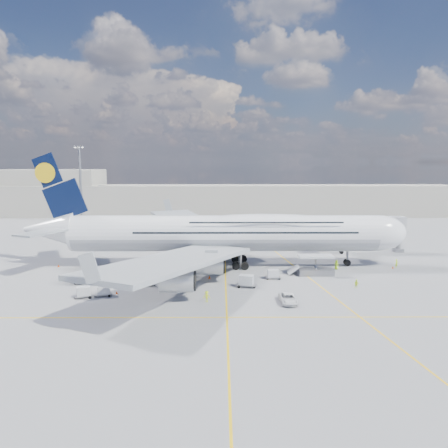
{
  "coord_description": "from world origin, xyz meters",
  "views": [
    {
      "loc": [
        -0.73,
        -77.13,
        21.0
      ],
      "look_at": [
        -0.22,
        8.0,
        8.91
      ],
      "focal_mm": 35.0,
      "sensor_mm": 36.0,
      "label": 1
    }
  ],
  "objects_px": {
    "dolly_row_c": "(148,279)",
    "catering_truck_outer": "(167,228)",
    "catering_truck_inner": "(218,247)",
    "cone_wing_left_inner": "(224,253)",
    "cone_wing_right_inner": "(209,277)",
    "cone_nose": "(393,267)",
    "cargo_loader": "(315,268)",
    "dolly_nose_far": "(273,274)",
    "cone_tail": "(58,266)",
    "jet_bridge": "(355,225)",
    "crew_wing": "(120,273)",
    "crew_nose": "(397,263)",
    "cone_wing_left_outer": "(141,247)",
    "crew_loader": "(356,284)",
    "dolly_nose_near": "(246,281)",
    "crew_tug": "(207,297)",
    "dolly_back": "(84,278)",
    "cone_wing_right_outer": "(117,293)",
    "dolly_row_b": "(103,291)",
    "crew_van": "(336,265)",
    "baggage_tug": "(187,273)",
    "dolly_row_a": "(84,292)",
    "airliner": "(226,233)",
    "service_van": "(288,299)"
  },
  "relations": [
    {
      "from": "baggage_tug",
      "to": "dolly_row_c",
      "type": "bearing_deg",
      "value": -163.52
    },
    {
      "from": "crew_loader",
      "to": "cone_wing_left_outer",
      "type": "distance_m",
      "value": 55.28
    },
    {
      "from": "dolly_nose_near",
      "to": "baggage_tug",
      "type": "relative_size",
      "value": 1.36
    },
    {
      "from": "dolly_row_b",
      "to": "cone_wing_left_inner",
      "type": "bearing_deg",
      "value": 41.69
    },
    {
      "from": "dolly_nose_far",
      "to": "cone_wing_right_inner",
      "type": "bearing_deg",
      "value": 175.89
    },
    {
      "from": "jet_bridge",
      "to": "crew_loader",
      "type": "height_order",
      "value": "jet_bridge"
    },
    {
      "from": "airliner",
      "to": "crew_nose",
      "type": "relative_size",
      "value": 45.43
    },
    {
      "from": "dolly_nose_near",
      "to": "cone_tail",
      "type": "xyz_separation_m",
      "value": [
        -37.18,
        14.51,
        -0.84
      ]
    },
    {
      "from": "catering_truck_outer",
      "to": "crew_tug",
      "type": "height_order",
      "value": "catering_truck_outer"
    },
    {
      "from": "dolly_nose_near",
      "to": "catering_truck_inner",
      "type": "bearing_deg",
      "value": 115.6
    },
    {
      "from": "dolly_row_b",
      "to": "crew_nose",
      "type": "distance_m",
      "value": 56.95
    },
    {
      "from": "cone_wing_left_inner",
      "to": "dolly_row_c",
      "type": "bearing_deg",
      "value": -117.61
    },
    {
      "from": "catering_truck_inner",
      "to": "baggage_tug",
      "type": "bearing_deg",
      "value": -121.05
    },
    {
      "from": "crew_tug",
      "to": "cone_wing_right_inner",
      "type": "relative_size",
      "value": 3.03
    },
    {
      "from": "jet_bridge",
      "to": "catering_truck_inner",
      "type": "xyz_separation_m",
      "value": [
        -31.36,
        -0.6,
        -4.92
      ]
    },
    {
      "from": "cargo_loader",
      "to": "catering_truck_outer",
      "type": "relative_size",
      "value": 1.19
    },
    {
      "from": "airliner",
      "to": "crew_loader",
      "type": "xyz_separation_m",
      "value": [
        21.67,
        -16.28,
        -6.1
      ]
    },
    {
      "from": "dolly_row_a",
      "to": "cone_nose",
      "type": "relative_size",
      "value": 6.5
    },
    {
      "from": "cone_wing_right_outer",
      "to": "catering_truck_outer",
      "type": "bearing_deg",
      "value": 89.16
    },
    {
      "from": "cone_tail",
      "to": "jet_bridge",
      "type": "bearing_deg",
      "value": 10.56
    },
    {
      "from": "dolly_nose_near",
      "to": "baggage_tug",
      "type": "distance_m",
      "value": 12.47
    },
    {
      "from": "dolly_nose_far",
      "to": "crew_wing",
      "type": "xyz_separation_m",
      "value": [
        -28.07,
        1.6,
        -0.15
      ]
    },
    {
      "from": "crew_wing",
      "to": "cone_tail",
      "type": "distance_m",
      "value": 16.22
    },
    {
      "from": "dolly_row_a",
      "to": "cone_wing_left_inner",
      "type": "xyz_separation_m",
      "value": [
        22.04,
        32.42,
        -0.7
      ]
    },
    {
      "from": "dolly_row_c",
      "to": "catering_truck_outer",
      "type": "xyz_separation_m",
      "value": [
        -3.29,
        52.8,
        0.8
      ]
    },
    {
      "from": "dolly_row_c",
      "to": "dolly_nose_far",
      "type": "distance_m",
      "value": 22.39
    },
    {
      "from": "catering_truck_inner",
      "to": "crew_nose",
      "type": "distance_m",
      "value": 38.0
    },
    {
      "from": "crew_wing",
      "to": "catering_truck_inner",
      "type": "bearing_deg",
      "value": -51.95
    },
    {
      "from": "crew_loader",
      "to": "cone_wing_left_inner",
      "type": "bearing_deg",
      "value": 156.71
    },
    {
      "from": "dolly_nose_near",
      "to": "crew_van",
      "type": "bearing_deg",
      "value": 47.62
    },
    {
      "from": "dolly_nose_far",
      "to": "cone_wing_left_outer",
      "type": "xyz_separation_m",
      "value": [
        -29.19,
        29.29,
        -0.66
      ]
    },
    {
      "from": "dolly_nose_near",
      "to": "crew_nose",
      "type": "bearing_deg",
      "value": 38.21
    },
    {
      "from": "cone_wing_left_inner",
      "to": "dolly_row_b",
      "type": "bearing_deg",
      "value": -121.28
    },
    {
      "from": "dolly_nose_near",
      "to": "baggage_tug",
      "type": "height_order",
      "value": "dolly_nose_near"
    },
    {
      "from": "cargo_loader",
      "to": "dolly_nose_far",
      "type": "distance_m",
      "value": 8.76
    },
    {
      "from": "dolly_nose_near",
      "to": "crew_tug",
      "type": "height_order",
      "value": "dolly_nose_near"
    },
    {
      "from": "dolly_back",
      "to": "catering_truck_outer",
      "type": "bearing_deg",
      "value": 54.23
    },
    {
      "from": "crew_tug",
      "to": "cone_wing_right_outer",
      "type": "bearing_deg",
      "value": 161.4
    },
    {
      "from": "catering_truck_outer",
      "to": "crew_tug",
      "type": "bearing_deg",
      "value": -69.45
    },
    {
      "from": "service_van",
      "to": "cone_wing_left_inner",
      "type": "bearing_deg",
      "value": 103.3
    },
    {
      "from": "crew_nose",
      "to": "cone_wing_right_inner",
      "type": "height_order",
      "value": "crew_nose"
    },
    {
      "from": "catering_truck_inner",
      "to": "cone_wing_left_inner",
      "type": "distance_m",
      "value": 2.34
    },
    {
      "from": "crew_wing",
      "to": "cone_wing_right_inner",
      "type": "height_order",
      "value": "crew_wing"
    },
    {
      "from": "dolly_row_b",
      "to": "crew_tug",
      "type": "height_order",
      "value": "crew_tug"
    },
    {
      "from": "cone_wing_right_inner",
      "to": "cone_nose",
      "type": "bearing_deg",
      "value": 11.51
    },
    {
      "from": "dolly_row_b",
      "to": "crew_van",
      "type": "distance_m",
      "value": 44.7
    },
    {
      "from": "dolly_row_c",
      "to": "cone_wing_left_outer",
      "type": "xyz_separation_m",
      "value": [
        -7.12,
        33.08,
        -0.85
      ]
    },
    {
      "from": "dolly_row_c",
      "to": "dolly_nose_far",
      "type": "height_order",
      "value": "dolly_row_c"
    },
    {
      "from": "cone_wing_right_inner",
      "to": "cone_wing_right_outer",
      "type": "relative_size",
      "value": 1.14
    },
    {
      "from": "service_van",
      "to": "crew_wing",
      "type": "relative_size",
      "value": 3.24
    }
  ]
}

